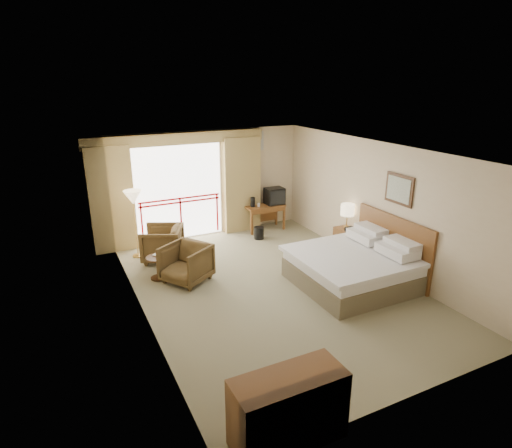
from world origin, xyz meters
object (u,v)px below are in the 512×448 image
bed (354,267)px  side_table (157,264)px  dresser (289,410)px  nightstand (347,241)px  tv (275,196)px  desk (264,210)px  table_lamp (348,210)px  armchair_near (187,281)px  wastebasket (259,233)px  armchair_far (164,260)px  floor_lamp (133,200)px

bed → side_table: bed is taller
bed → dresser: bearing=-138.2°
nightstand → tv: (-0.64, 2.35, 0.59)m
desk → table_lamp: bearing=-68.7°
table_lamp → armchair_near: 3.93m
armchair_near → desk: bearing=93.7°
tv → wastebasket: size_ratio=1.55×
bed → wastebasket: (-0.55, 3.11, -0.22)m
armchair_far → armchair_near: 1.27m
nightstand → desk: 2.59m
side_table → table_lamp: bearing=-8.1°
dresser → wastebasket: bearing=67.5°
bed → nightstand: (0.84, 1.32, -0.06)m
table_lamp → wastebasket: 2.41m
tv → armchair_near: 3.87m
wastebasket → table_lamp: bearing=-51.6°
table_lamp → armchair_near: size_ratio=0.65×
armchair_near → dresser: bearing=-35.5°
armchair_near → dresser: dresser is taller
bed → armchair_near: bearing=151.3°
desk → side_table: desk is taller
floor_lamp → table_lamp: bearing=-24.1°
table_lamp → tv: 2.40m
table_lamp → nightstand: bearing=-90.0°
wastebasket → armchair_near: 2.83m
table_lamp → wastebasket: (-1.39, 1.75, -0.90)m
wastebasket → dresser: bearing=-113.6°
wastebasket → dresser: size_ratio=0.24×
wastebasket → floor_lamp: bearing=175.8°
nightstand → armchair_near: (-3.78, 0.29, -0.31)m
nightstand → armchair_far: 4.25m
nightstand → armchair_far: size_ratio=0.72×
desk → dresser: 7.19m
bed → dresser: 4.20m
armchair_near → dresser: 4.43m
table_lamp → floor_lamp: bearing=155.9°
bed → desk: bearing=91.5°
wastebasket → armchair_near: size_ratio=0.37×
wastebasket → armchair_near: (-2.39, -1.51, -0.16)m
armchair_far → floor_lamp: 1.50m
floor_lamp → dresser: floor_lamp is taller
armchair_far → floor_lamp: bearing=-109.8°
table_lamp → side_table: size_ratio=1.16×
bed → tv: 3.71m
nightstand → side_table: (-4.28, 0.66, 0.02)m
desk → armchair_far: (-3.00, -0.86, -0.54)m
armchair_near → floor_lamp: (-0.63, 1.73, 1.35)m
bed → nightstand: bed is taller
side_table → dresser: size_ratio=0.37×
table_lamp → armchair_far: (-3.94, 1.50, -1.06)m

